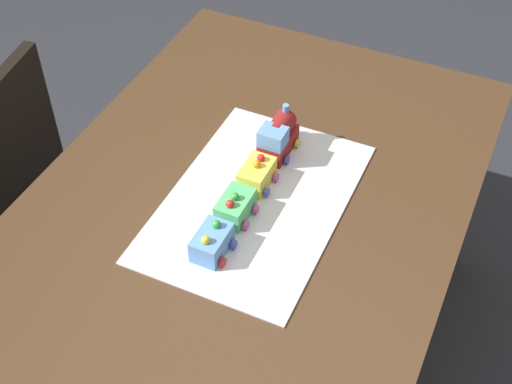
% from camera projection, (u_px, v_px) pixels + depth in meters
% --- Properties ---
extents(ground_plane, '(8.00, 8.00, 0.00)m').
position_uv_depth(ground_plane, '(253.00, 358.00, 2.23)').
color(ground_plane, '#2D3038').
extents(dining_table, '(1.40, 1.00, 0.74)m').
position_uv_depth(dining_table, '(252.00, 222.00, 1.78)').
color(dining_table, '#4C331E').
rests_on(dining_table, ground).
extents(cake_board, '(0.60, 0.40, 0.00)m').
position_uv_depth(cake_board, '(256.00, 202.00, 1.68)').
color(cake_board, silver).
rests_on(cake_board, dining_table).
extents(cake_locomotive, '(0.14, 0.08, 0.12)m').
position_uv_depth(cake_locomotive, '(279.00, 137.00, 1.77)').
color(cake_locomotive, maroon).
rests_on(cake_locomotive, cake_board).
extents(cake_car_caboose_lemon, '(0.10, 0.08, 0.07)m').
position_uv_depth(cake_car_caboose_lemon, '(258.00, 175.00, 1.70)').
color(cake_car_caboose_lemon, '#F4E04C').
rests_on(cake_car_caboose_lemon, cake_board).
extents(cake_car_flatbed_mint_green, '(0.10, 0.08, 0.07)m').
position_uv_depth(cake_car_flatbed_mint_green, '(237.00, 207.00, 1.63)').
color(cake_car_flatbed_mint_green, '#59CC7A').
rests_on(cake_car_flatbed_mint_green, cake_board).
extents(cake_car_tanker_sky_blue, '(0.10, 0.08, 0.07)m').
position_uv_depth(cake_car_tanker_sky_blue, '(213.00, 243.00, 1.55)').
color(cake_car_tanker_sky_blue, '#669EEA').
rests_on(cake_car_tanker_sky_blue, cake_board).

